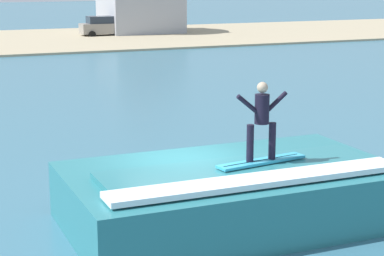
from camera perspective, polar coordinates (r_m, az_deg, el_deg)
name	(u,v)px	position (r m, az deg, el deg)	size (l,w,h in m)	color
ground_plane	(181,209)	(16.59, -0.89, -6.72)	(260.00, 260.00, 0.00)	#376B81
wave_crest	(231,194)	(15.51, 3.28, -5.49)	(7.29, 4.22, 1.44)	#29747E
surfboard	(262,161)	(15.24, 5.79, -2.77)	(2.23, 0.71, 0.06)	#33A5CC
surfer	(262,117)	(14.99, 5.81, 0.93)	(1.24, 0.32, 1.74)	black
car_far_shore	(104,26)	(62.82, -7.35, 8.36)	(4.30, 2.09, 1.86)	gray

